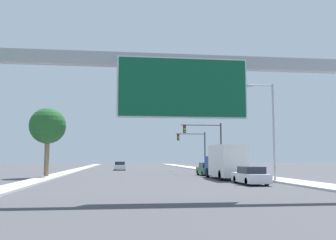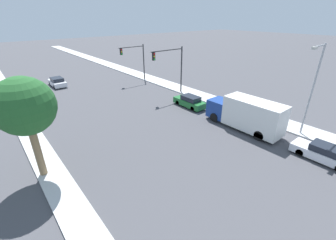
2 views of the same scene
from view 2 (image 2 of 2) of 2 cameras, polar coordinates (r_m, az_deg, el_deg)
sidewalk_right at (r=45.03m, az=-6.36°, el=11.01°), size 3.00×120.00×0.15m
median_strip_left at (r=38.17m, az=-34.97°, el=3.96°), size 2.00×120.00×0.15m
car_mid_right at (r=42.66m, az=-26.31°, el=8.64°), size 1.89×4.48×1.46m
car_far_center at (r=29.45m, az=5.51°, el=4.68°), size 1.71×4.51×1.52m
car_near_left at (r=22.54m, az=34.89°, el=-6.98°), size 1.76×4.72×1.42m
truck_box_primary at (r=24.46m, az=19.25°, el=1.44°), size 2.36×8.22×3.35m
traffic_light_near_intersection at (r=33.06m, az=1.20°, el=14.21°), size 5.60×0.32×6.87m
traffic_light_mid_block at (r=41.19m, az=-8.08°, el=15.59°), size 4.88×0.32×6.30m
palm_tree_background at (r=17.33m, az=-32.60°, el=2.77°), size 3.91×3.91×7.54m
street_lamp_right at (r=24.45m, az=32.83°, el=7.50°), size 2.58×0.28×8.81m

